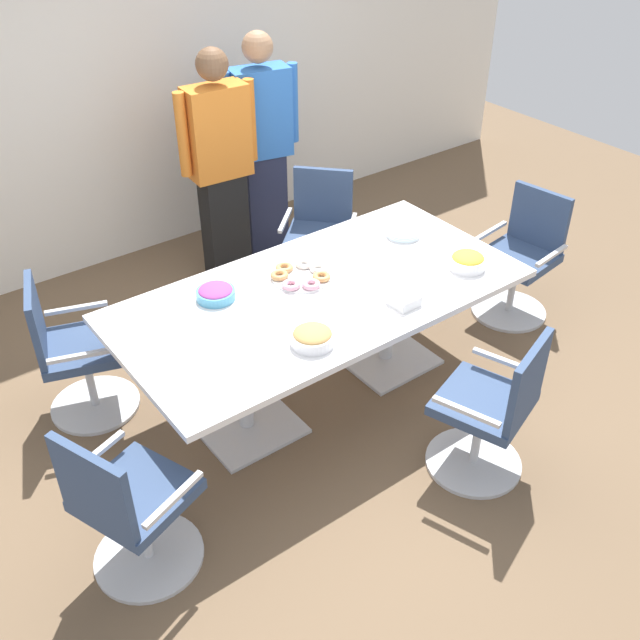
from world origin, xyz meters
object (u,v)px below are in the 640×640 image
object	(u,v)px
office_chair_0	(130,510)
snack_bowl_candy_mix	(216,293)
office_chair_2	(521,262)
napkin_pile	(404,300)
office_chair_1	(491,414)
donut_platter	(301,275)
plate_stack	(403,232)
snack_bowl_chips_yellow	(468,261)
conference_table	(320,310)
office_chair_4	(75,356)
person_standing_1	(262,145)
office_chair_3	(319,240)
snack_bowl_cookies	(312,337)
person_standing_0	(220,165)

from	to	relation	value
office_chair_0	snack_bowl_candy_mix	bearing A→B (deg)	109.76
office_chair_2	napkin_pile	distance (m)	1.47
office_chair_1	office_chair_0	bearing A→B (deg)	144.29
donut_platter	napkin_pile	distance (m)	0.65
donut_platter	plate_stack	xyz separation A→B (m)	(0.84, 0.03, 0.00)
snack_bowl_chips_yellow	napkin_pile	distance (m)	0.58
conference_table	snack_bowl_candy_mix	xyz separation A→B (m)	(-0.52, 0.30, 0.16)
plate_stack	snack_bowl_chips_yellow	bearing A→B (deg)	-86.19
snack_bowl_chips_yellow	office_chair_2	bearing A→B (deg)	14.00
office_chair_2	office_chair_0	bearing A→B (deg)	89.24
office_chair_4	donut_platter	size ratio (longest dim) A/B	2.55
snack_bowl_candy_mix	person_standing_1	bearing A→B (deg)	48.52
office_chair_3	snack_bowl_chips_yellow	xyz separation A→B (m)	(0.14, -1.31, 0.39)
donut_platter	snack_bowl_cookies	bearing A→B (deg)	-120.48
office_chair_4	napkin_pile	xyz separation A→B (m)	(1.56, -1.12, 0.38)
office_chair_1	office_chair_4	bearing A→B (deg)	112.36
office_chair_4	person_standing_1	xyz separation A→B (m)	(1.99, 0.98, 0.52)
office_chair_2	office_chair_4	xyz separation A→B (m)	(-2.95, 0.85, 0.00)
office_chair_4	person_standing_0	distance (m)	1.83
office_chair_3	plate_stack	distance (m)	0.86
office_chair_0	snack_bowl_cookies	xyz separation A→B (m)	(1.16, 0.15, 0.39)
conference_table	person_standing_1	size ratio (longest dim) A/B	1.36
conference_table	snack_bowl_cookies	size ratio (longest dim) A/B	10.30
conference_table	office_chair_2	world-z (taller)	office_chair_2
office_chair_0	person_standing_0	world-z (taller)	person_standing_0
snack_bowl_candy_mix	plate_stack	xyz separation A→B (m)	(1.36, -0.09, -0.02)
office_chair_2	conference_table	bearing A→B (deg)	77.87
conference_table	donut_platter	distance (m)	0.24
office_chair_4	plate_stack	xyz separation A→B (m)	(2.10, -0.52, 0.37)
office_chair_2	snack_bowl_candy_mix	bearing A→B (deg)	71.10
office_chair_1	office_chair_2	size ratio (longest dim) A/B	1.00
person_standing_0	person_standing_1	distance (m)	0.47
person_standing_1	plate_stack	bearing A→B (deg)	105.59
office_chair_3	napkin_pile	xyz separation A→B (m)	(-0.44, -1.38, 0.38)
person_standing_0	plate_stack	size ratio (longest dim) A/B	7.82
office_chair_0	office_chair_1	bearing A→B (deg)	52.50
snack_bowl_cookies	plate_stack	bearing A→B (deg)	26.67
office_chair_2	napkin_pile	world-z (taller)	office_chair_2
office_chair_4	snack_bowl_chips_yellow	xyz separation A→B (m)	(2.14, -1.06, 0.39)
office_chair_0	office_chair_3	xyz separation A→B (m)	(2.23, 1.52, 0.00)
plate_stack	napkin_pile	distance (m)	0.81
office_chair_1	office_chair_2	bearing A→B (deg)	16.43
office_chair_2	donut_platter	size ratio (longest dim) A/B	2.55
snack_bowl_chips_yellow	napkin_pile	world-z (taller)	snack_bowl_chips_yellow
office_chair_2	person_standing_0	xyz separation A→B (m)	(-1.41, 1.71, 0.51)
office_chair_3	person_standing_0	distance (m)	0.91
office_chair_3	snack_bowl_chips_yellow	world-z (taller)	office_chair_3
conference_table	napkin_pile	bearing A→B (deg)	-52.42
office_chair_0	snack_bowl_chips_yellow	bearing A→B (deg)	74.30
office_chair_0	snack_bowl_candy_mix	world-z (taller)	office_chair_0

